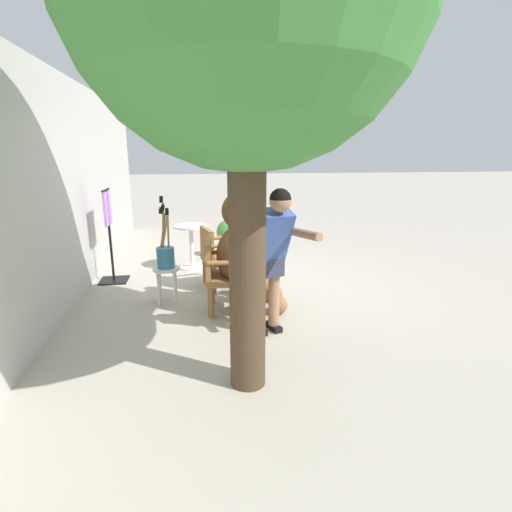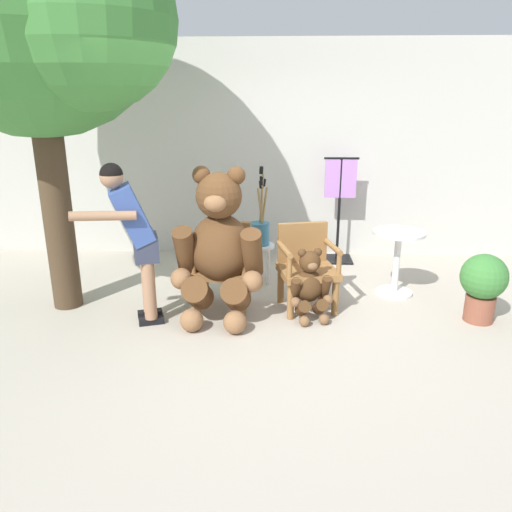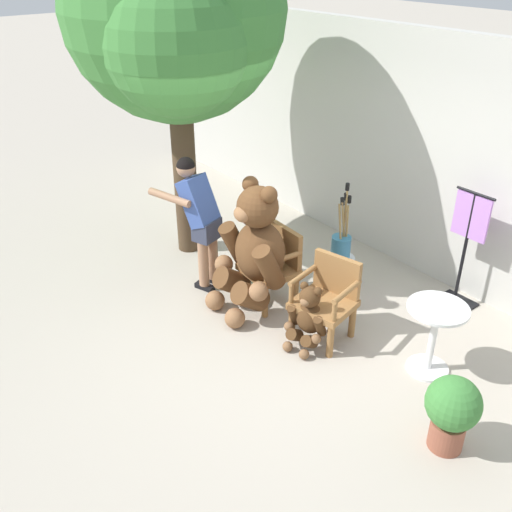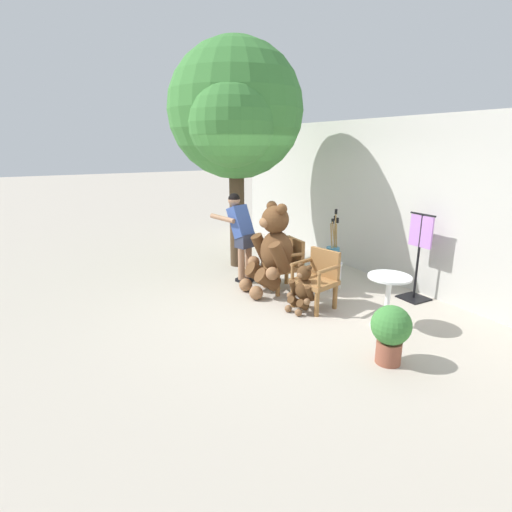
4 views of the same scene
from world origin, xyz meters
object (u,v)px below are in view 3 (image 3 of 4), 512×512
(teddy_bear_small, at_px, (308,317))
(clothing_display_stand, at_px, (465,248))
(brush_bucket, at_px, (341,243))
(white_stool, at_px, (339,265))
(teddy_bear_large, at_px, (254,249))
(wooden_chair_left, at_px, (273,264))
(potted_plant, at_px, (452,409))
(round_side_table, at_px, (434,332))
(patio_tree, at_px, (175,15))
(person_visitor, at_px, (199,214))
(wooden_chair_right, at_px, (327,297))

(teddy_bear_small, relative_size, clothing_display_stand, 0.52)
(brush_bucket, distance_m, clothing_display_stand, 1.31)
(white_stool, bearing_deg, teddy_bear_large, -110.66)
(teddy_bear_small, bearing_deg, teddy_bear_large, 178.85)
(wooden_chair_left, relative_size, brush_bucket, 0.96)
(teddy_bear_large, bearing_deg, wooden_chair_left, 88.01)
(wooden_chair_left, height_order, potted_plant, wooden_chair_left)
(round_side_table, xyz_separation_m, patio_tree, (-3.39, -0.54, 2.45))
(round_side_table, bearing_deg, patio_tree, -170.99)
(person_visitor, distance_m, patio_tree, 2.14)
(teddy_bear_large, relative_size, clothing_display_stand, 1.09)
(potted_plant, bearing_deg, white_stool, 156.07)
(person_visitor, height_order, potted_plant, person_visitor)
(wooden_chair_left, xyz_separation_m, wooden_chair_right, (0.85, -0.00, 0.00))
(wooden_chair_right, height_order, person_visitor, person_visitor)
(teddy_bear_small, bearing_deg, clothing_display_stand, 75.50)
(person_visitor, xyz_separation_m, brush_bucket, (1.13, 1.13, -0.27))
(round_side_table, bearing_deg, wooden_chair_left, -168.23)
(teddy_bear_small, distance_m, white_stool, 1.10)
(patio_tree, bearing_deg, round_side_table, 9.01)
(potted_plant, bearing_deg, person_visitor, -177.14)
(patio_tree, bearing_deg, teddy_bear_large, -4.14)
(person_visitor, relative_size, white_stool, 3.37)
(brush_bucket, bearing_deg, teddy_bear_small, -61.75)
(wooden_chair_left, height_order, teddy_bear_small, wooden_chair_left)
(teddy_bear_large, distance_m, brush_bucket, 1.02)
(patio_tree, relative_size, clothing_display_stand, 3.08)
(wooden_chair_right, height_order, round_side_table, wooden_chair_right)
(teddy_bear_small, height_order, white_stool, teddy_bear_small)
(teddy_bear_small, height_order, brush_bucket, brush_bucket)
(teddy_bear_small, distance_m, person_visitor, 1.75)
(person_visitor, distance_m, clothing_display_stand, 2.92)
(brush_bucket, bearing_deg, potted_plant, -23.96)
(wooden_chair_right, bearing_deg, potted_plant, -9.31)
(wooden_chair_left, bearing_deg, patio_tree, -174.38)
(wooden_chair_left, height_order, wooden_chair_right, same)
(teddy_bear_large, bearing_deg, round_side_table, 19.14)
(teddy_bear_large, relative_size, patio_tree, 0.35)
(teddy_bear_large, distance_m, white_stool, 1.08)
(wooden_chair_left, relative_size, round_side_table, 1.19)
(wooden_chair_right, xyz_separation_m, round_side_table, (1.01, 0.39, -0.01))
(wooden_chair_left, height_order, round_side_table, wooden_chair_left)
(wooden_chair_left, distance_m, round_side_table, 1.90)
(wooden_chair_left, relative_size, patio_tree, 0.20)
(wooden_chair_left, distance_m, clothing_display_stand, 2.07)
(brush_bucket, xyz_separation_m, potted_plant, (2.18, -0.97, -0.25))
(white_stool, distance_m, patio_tree, 3.27)
(round_side_table, bearing_deg, person_visitor, -162.52)
(white_stool, height_order, potted_plant, potted_plant)
(round_side_table, bearing_deg, wooden_chair_right, -158.90)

